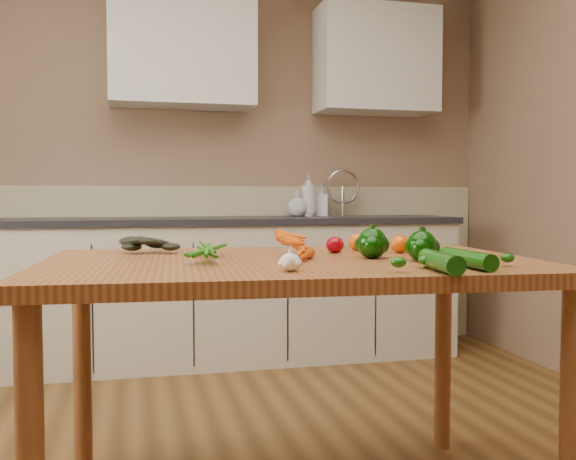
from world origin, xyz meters
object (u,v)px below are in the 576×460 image
(soap_bottle_b, at_px, (321,200))
(zucchini_a, at_px, (467,259))
(tomato_c, at_px, (400,244))
(pepper_b, at_px, (423,244))
(tomato_a, at_px, (335,245))
(table, at_px, (291,288))
(carrot_bunch, at_px, (269,246))
(soap_bottle_c, at_px, (297,203))
(garlic_bulb, at_px, (290,262))
(zucchini_b, at_px, (441,262))
(pepper_c, at_px, (422,246))
(pepper_a, at_px, (372,243))
(tomato_b, at_px, (358,242))
(leafy_greens, at_px, (151,237))
(soap_bottle_a, at_px, (309,195))

(soap_bottle_b, xyz_separation_m, zucchini_a, (-0.33, -2.53, -0.15))
(tomato_c, xyz_separation_m, zucchini_a, (-0.00, -0.48, -0.01))
(pepper_b, height_order, tomato_a, pepper_b)
(table, height_order, carrot_bunch, carrot_bunch)
(soap_bottle_b, distance_m, soap_bottle_c, 0.19)
(table, relative_size, carrot_bunch, 5.59)
(zucchini_a, bearing_deg, garlic_bulb, 176.95)
(pepper_b, xyz_separation_m, zucchini_b, (-0.16, -0.43, -0.01))
(tomato_a, bearing_deg, table, -139.15)
(table, bearing_deg, garlic_bulb, -100.84)
(table, relative_size, tomato_a, 25.28)
(soap_bottle_c, height_order, pepper_c, soap_bottle_c)
(soap_bottle_c, relative_size, pepper_a, 1.77)
(garlic_bulb, height_order, zucchini_a, same)
(pepper_b, bearing_deg, soap_bottle_c, 87.05)
(zucchini_a, bearing_deg, zucchini_b, -149.20)
(tomato_b, bearing_deg, pepper_b, -57.65)
(leafy_greens, height_order, zucchini_a, leafy_greens)
(table, xyz_separation_m, carrot_bunch, (-0.06, 0.05, 0.13))
(pepper_c, relative_size, tomato_c, 1.36)
(table, xyz_separation_m, soap_bottle_a, (0.65, 2.14, 0.30))
(tomato_a, bearing_deg, carrot_bunch, -154.92)
(carrot_bunch, bearing_deg, soap_bottle_c, 76.67)
(table, bearing_deg, zucchini_a, -36.26)
(garlic_bulb, xyz_separation_m, tomato_b, (0.40, 0.57, 0.01))
(pepper_b, xyz_separation_m, zucchini_a, (-0.04, -0.37, -0.02))
(soap_bottle_c, xyz_separation_m, leafy_greens, (-1.00, -1.79, -0.10))
(tomato_b, height_order, zucchini_a, tomato_b)
(garlic_bulb, xyz_separation_m, pepper_b, (0.55, 0.34, 0.02))
(pepper_a, relative_size, tomato_b, 1.40)
(pepper_c, bearing_deg, tomato_a, 118.00)
(leafy_greens, distance_m, pepper_b, 0.95)
(soap_bottle_a, bearing_deg, tomato_a, 96.48)
(soap_bottle_c, distance_m, pepper_c, 2.30)
(tomato_c, bearing_deg, garlic_bulb, -138.75)
(garlic_bulb, bearing_deg, pepper_a, 40.28)
(table, relative_size, tomato_b, 23.27)
(table, distance_m, pepper_c, 0.43)
(table, xyz_separation_m, pepper_a, (0.26, -0.03, 0.14))
(tomato_b, bearing_deg, tomato_a, -147.29)
(pepper_b, bearing_deg, carrot_bunch, 175.73)
(soap_bottle_a, xyz_separation_m, zucchini_a, (-0.23, -2.50, -0.18))
(soap_bottle_c, distance_m, pepper_a, 2.19)
(garlic_bulb, xyz_separation_m, pepper_a, (0.35, 0.29, 0.02))
(soap_bottle_c, bearing_deg, zucchini_a, 113.46)
(pepper_a, height_order, tomato_b, pepper_a)
(soap_bottle_c, relative_size, tomato_a, 2.68)
(tomato_b, bearing_deg, pepper_a, -100.50)
(carrot_bunch, xyz_separation_m, pepper_b, (0.53, -0.04, 0.00))
(soap_bottle_a, relative_size, pepper_b, 3.54)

